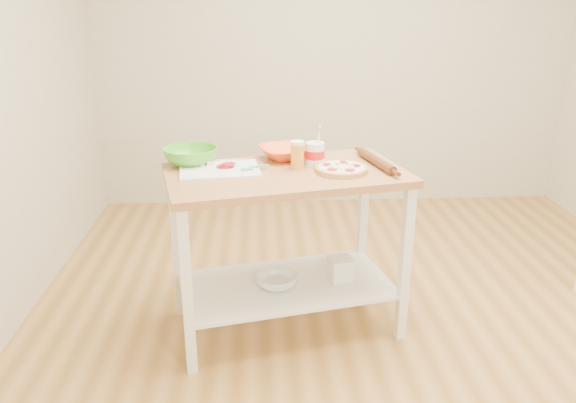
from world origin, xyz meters
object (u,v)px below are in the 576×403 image
at_px(pizza, 341,169).
at_px(cutting_board, 219,169).
at_px(prep_island, 286,217).
at_px(beer_pint, 297,155).
at_px(knife, 209,160).
at_px(rolling_pin, 376,161).
at_px(spatula, 254,168).
at_px(shelf_bin, 340,268).
at_px(orange_bowl, 285,152).
at_px(yogurt_tub, 315,154).
at_px(green_bowl, 191,156).
at_px(shelf_glass_bowl, 277,281).

xyz_separation_m(pizza, cutting_board, (-0.62, 0.05, -0.01)).
distance_m(prep_island, beer_pint, 0.33).
xyz_separation_m(knife, beer_pint, (0.47, -0.12, 0.06)).
bearing_deg(prep_island, beer_pint, 38.33).
bearing_deg(rolling_pin, cutting_board, -176.23).
height_order(spatula, rolling_pin, rolling_pin).
bearing_deg(beer_pint, shelf_bin, -1.46).
distance_m(orange_bowl, yogurt_tub, 0.21).
bearing_deg(yogurt_tub, beer_pint, -148.91).
height_order(pizza, yogurt_tub, yogurt_tub).
distance_m(knife, rolling_pin, 0.89).
distance_m(prep_island, cutting_board, 0.43).
bearing_deg(cutting_board, green_bowl, 133.98).
bearing_deg(spatula, shelf_bin, -11.96).
bearing_deg(knife, rolling_pin, -15.86).
bearing_deg(shelf_bin, spatula, -177.48).
relative_size(beer_pint, shelf_glass_bowl, 0.64).
height_order(pizza, green_bowl, green_bowl).
bearing_deg(cutting_board, pizza, -11.63).
height_order(cutting_board, spatula, cutting_board).
distance_m(prep_island, spatula, 0.31).
distance_m(pizza, cutting_board, 0.63).
xyz_separation_m(pizza, shelf_bin, (0.02, 0.06, -0.59)).
relative_size(pizza, rolling_pin, 0.67).
bearing_deg(orange_bowl, beer_pint, -74.76).
relative_size(cutting_board, shelf_glass_bowl, 1.91).
relative_size(beer_pint, rolling_pin, 0.37).
xyz_separation_m(prep_island, knife, (-0.41, 0.17, 0.27)).
bearing_deg(green_bowl, pizza, -13.04).
bearing_deg(shelf_glass_bowl, orange_bowl, 78.24).
height_order(spatula, yogurt_tub, yogurt_tub).
distance_m(orange_bowl, shelf_glass_bowl, 0.70).
bearing_deg(cutting_board, shelf_glass_bowl, -20.82).
relative_size(cutting_board, shelf_bin, 3.50).
height_order(prep_island, yogurt_tub, yogurt_tub).
xyz_separation_m(orange_bowl, beer_pint, (0.05, -0.20, 0.04)).
xyz_separation_m(yogurt_tub, shelf_glass_bowl, (-0.21, -0.14, -0.67)).
height_order(cutting_board, green_bowl, green_bowl).
xyz_separation_m(rolling_pin, shelf_glass_bowl, (-0.53, -0.13, -0.63)).
xyz_separation_m(pizza, beer_pint, (-0.22, 0.07, 0.06)).
xyz_separation_m(cutting_board, shelf_glass_bowl, (0.29, -0.07, -0.61)).
height_order(pizza, spatula, pizza).
bearing_deg(orange_bowl, knife, -169.84).
height_order(orange_bowl, shelf_bin, orange_bowl).
bearing_deg(beer_pint, cutting_board, -178.03).
relative_size(prep_island, shelf_glass_bowl, 5.83).
bearing_deg(yogurt_tub, knife, 173.24).
relative_size(orange_bowl, yogurt_tub, 1.27).
bearing_deg(cutting_board, orange_bowl, 24.47).
bearing_deg(shelf_glass_bowl, yogurt_tub, 34.61).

